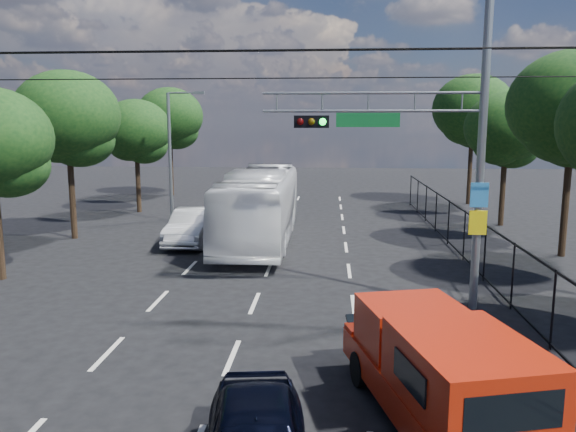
# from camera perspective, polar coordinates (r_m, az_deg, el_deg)

# --- Properties ---
(lane_markings) EXTENTS (6.12, 38.00, 0.01)m
(lane_markings) POSITION_cam_1_polar(r_m,az_deg,el_deg) (23.03, -1.44, -4.14)
(lane_markings) COLOR beige
(lane_markings) RESTS_ON ground
(signal_mast) EXTENTS (6.43, 0.39, 9.50)m
(signal_mast) POSITION_cam_1_polar(r_m,az_deg,el_deg) (16.55, 15.05, 8.52)
(signal_mast) COLOR slate
(signal_mast) RESTS_ON ground
(streetlight_left) EXTENTS (2.09, 0.22, 7.08)m
(streetlight_left) POSITION_cam_1_polar(r_m,az_deg,el_deg) (31.50, -11.62, 6.58)
(streetlight_left) COLOR slate
(streetlight_left) RESTS_ON ground
(utility_wires) EXTENTS (22.00, 5.04, 0.74)m
(utility_wires) POSITION_cam_1_polar(r_m,az_deg,el_deg) (17.35, -3.29, 15.44)
(utility_wires) COLOR black
(utility_wires) RESTS_ON ground
(fence_right) EXTENTS (0.06, 34.03, 2.00)m
(fence_right) POSITION_cam_1_polar(r_m,az_deg,el_deg) (21.60, 18.56, -2.77)
(fence_right) COLOR black
(fence_right) RESTS_ON ground
(tree_right_c) EXTENTS (5.10, 5.10, 8.29)m
(tree_right_c) POSITION_cam_1_polar(r_m,az_deg,el_deg) (25.20, 26.97, 9.16)
(tree_right_c) COLOR black
(tree_right_c) RESTS_ON ground
(tree_right_d) EXTENTS (4.32, 4.32, 7.02)m
(tree_right_d) POSITION_cam_1_polar(r_m,az_deg,el_deg) (31.67, 21.31, 7.80)
(tree_right_d) COLOR black
(tree_right_d) RESTS_ON ground
(tree_right_e) EXTENTS (5.28, 5.28, 8.58)m
(tree_right_e) POSITION_cam_1_polar(r_m,az_deg,el_deg) (39.44, 18.28, 9.75)
(tree_right_e) COLOR black
(tree_right_e) RESTS_ON ground
(tree_left_c) EXTENTS (4.80, 4.80, 7.80)m
(tree_left_c) POSITION_cam_1_polar(r_m,az_deg,el_deg) (28.00, -21.43, 8.77)
(tree_left_c) COLOR black
(tree_left_c) RESTS_ON ground
(tree_left_d) EXTENTS (4.20, 4.20, 6.83)m
(tree_left_d) POSITION_cam_1_polar(r_m,az_deg,el_deg) (35.27, -15.14, 8.00)
(tree_left_d) COLOR black
(tree_left_d) RESTS_ON ground
(tree_left_e) EXTENTS (4.92, 4.92, 7.99)m
(tree_left_e) POSITION_cam_1_polar(r_m,az_deg,el_deg) (42.95, -11.89, 9.41)
(tree_left_e) COLOR black
(tree_left_e) RESTS_ON ground
(red_pickup) EXTENTS (3.20, 5.71, 2.02)m
(red_pickup) POSITION_cam_1_polar(r_m,az_deg,el_deg) (10.75, 14.95, -14.73)
(red_pickup) COLOR black
(red_pickup) RESTS_ON ground
(white_bus) EXTENTS (2.88, 11.93, 3.32)m
(white_bus) POSITION_cam_1_polar(r_m,az_deg,el_deg) (25.89, -2.83, 1.09)
(white_bus) COLOR white
(white_bus) RESTS_ON ground
(white_van) EXTENTS (1.68, 4.76, 1.57)m
(white_van) POSITION_cam_1_polar(r_m,az_deg,el_deg) (25.76, -9.66, -1.05)
(white_van) COLOR silver
(white_van) RESTS_ON ground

